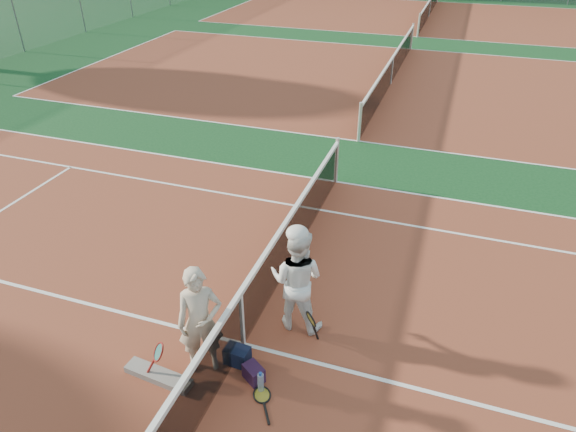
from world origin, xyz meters
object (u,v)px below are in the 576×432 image
Objects in this scene: player_b at (297,280)px; sports_bag_purple at (254,373)px; water_bottle at (261,383)px; racket_red at (160,360)px; racket_black_held at (311,328)px; player_a at (200,321)px; racket_spare at (262,395)px; sports_bag_navy at (237,355)px; net_main at (242,319)px.

player_b is 5.88× the size of sports_bag_purple.
water_bottle is (0.16, -0.15, 0.03)m from sports_bag_purple.
racket_black_held reaches higher than racket_red.
player_a is 1.27m from racket_spare.
player_b is 1.56m from water_bottle.
racket_red is at bearing 61.37° from racket_spare.
water_bottle is at bearing -34.98° from racket_red.
racket_spare is at bearing 26.28° from racket_black_held.
sports_bag_purple is (0.33, -0.21, -0.02)m from sports_bag_navy.
racket_red is 1.77× the size of water_bottle.
racket_red is at bearing -178.05° from player_a.
net_main is 0.73m from player_a.
racket_red is 0.91× the size of racket_black_held.
net_main is at bearing 49.53° from player_b.
sports_bag_navy is at bearing 144.52° from water_bottle.
water_bottle is (-0.04, 0.08, 0.14)m from racket_spare.
sports_bag_navy is (-0.87, -0.71, -0.16)m from racket_black_held.
racket_red is 1.43m from water_bottle.
player_b reaches higher than racket_black_held.
player_a is at bearing -11.95° from racket_black_held.
racket_black_held is 0.97× the size of racket_spare.
racket_black_held reaches higher than sports_bag_purple.
racket_spare is 0.70m from sports_bag_navy.
racket_spare is 1.74× the size of sports_bag_navy.
net_main is at bearing 128.33° from water_bottle.
player_b is 1.69m from racket_spare.
player_b is 2.85× the size of racket_spare.
net_main reaches higher than racket_black_held.
racket_red reaches higher than racket_spare.
net_main is 18.79× the size of racket_black_held.
player_b is at bearing 5.01° from racket_red.
racket_red is 1.54× the size of sports_bag_navy.
player_b is (0.60, 0.68, 0.35)m from net_main.
racket_red is (-0.51, -0.32, -0.57)m from player_a.
racket_black_held is 1.95× the size of water_bottle.
sports_bag_purple is at bearing 138.23° from water_bottle.
sports_bag_purple is (-0.20, 0.22, 0.10)m from racket_spare.
racket_black_held is 1.14m from water_bottle.
racket_black_held is at bearing 59.84° from sports_bag_purple.
water_bottle reaches higher than sports_bag_purple.
player_a is 1.03m from sports_bag_purple.
racket_red is (-0.86, -0.87, -0.25)m from net_main.
racket_red is at bearing -134.50° from net_main.
player_b reaches higher than player_a.
racket_spare is at bearing -47.26° from sports_bag_purple.
racket_black_held reaches higher than racket_spare.
racket_black_held is 1.08m from sports_bag_purple.
player_a is at bearing 179.77° from sports_bag_purple.
net_main is at bearing 99.64° from sports_bag_navy.
player_a is at bearing -122.33° from net_main.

